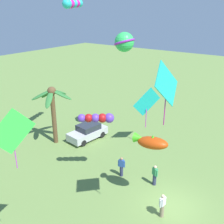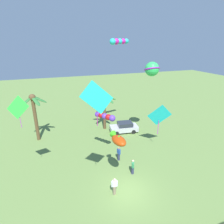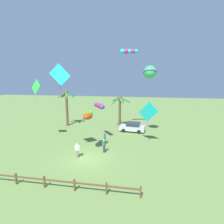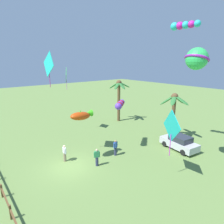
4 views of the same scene
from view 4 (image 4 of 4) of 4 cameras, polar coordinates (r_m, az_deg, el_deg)
ground_plane at (r=18.14m, az=-12.10°, el=-15.27°), size 120.00×120.00×0.00m
palm_tree_0 at (r=29.17m, az=2.02°, el=5.92°), size 3.23×3.21×6.21m
palm_tree_1 at (r=23.55m, az=17.63°, el=1.90°), size 3.41×3.45×5.43m
parked_car_0 at (r=21.71m, az=19.01°, el=-8.37°), size 4.09×2.20×1.51m
spectator_0 at (r=17.57m, az=-4.42°, el=-12.99°), size 0.36×0.51×1.59m
spectator_1 at (r=18.75m, az=-13.65°, el=-11.52°), size 0.55×0.27×1.59m
spectator_2 at (r=19.28m, az=1.01°, el=-10.30°), size 0.32×0.53×1.59m
kite_diamond_0 at (r=24.65m, az=-13.21°, el=10.25°), size 1.75×0.90×2.70m
kite_tube_1 at (r=19.61m, az=2.35°, el=2.23°), size 1.80×2.14×0.68m
kite_tube_2 at (r=21.07m, az=20.25°, el=22.62°), size 2.68×1.26×0.74m
kite_diamond_3 at (r=15.43m, az=16.96°, el=-4.15°), size 2.40×1.37×3.78m
kite_fish_4 at (r=17.44m, az=-8.84°, el=-1.01°), size 1.14×2.31×0.98m
kite_diamond_5 at (r=18.02m, az=-17.98°, el=13.05°), size 2.25×0.57×3.10m
kite_ball_6 at (r=16.77m, az=23.47°, el=14.03°), size 1.88×1.86×1.68m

